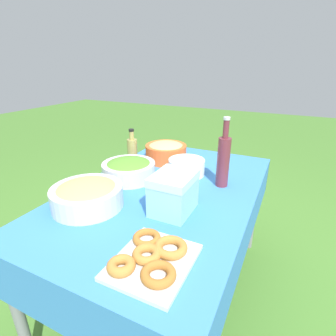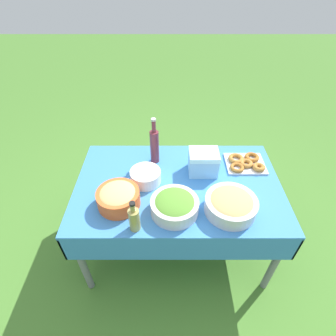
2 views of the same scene
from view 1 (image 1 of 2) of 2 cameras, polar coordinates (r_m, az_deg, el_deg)
ground_plane at (r=1.88m, az=-0.42°, el=-25.06°), size 14.00×14.00×0.00m
picnic_table at (r=1.48m, az=-0.49°, el=-7.73°), size 1.49×0.92×0.74m
salad_bowl at (r=1.55m, az=-8.52°, el=-0.16°), size 0.31×0.31×0.12m
pasta_bowl at (r=1.82m, az=-0.45°, el=3.73°), size 0.28×0.28×0.13m
donut_platter at (r=0.95m, az=-3.46°, el=-18.93°), size 0.30×0.27×0.05m
plate_stack at (r=1.60m, az=4.05°, el=0.23°), size 0.22×0.22×0.10m
olive_oil_bottle at (r=1.80m, az=-7.77°, el=4.03°), size 0.07×0.07×0.23m
wine_bottle at (r=1.44m, az=11.96°, el=1.75°), size 0.07×0.07×0.38m
bread_bowl at (r=1.30m, az=-17.19°, el=-5.53°), size 0.33×0.33×0.12m
cooler_box at (r=1.19m, az=1.19°, el=-5.45°), size 0.21×0.17×0.18m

